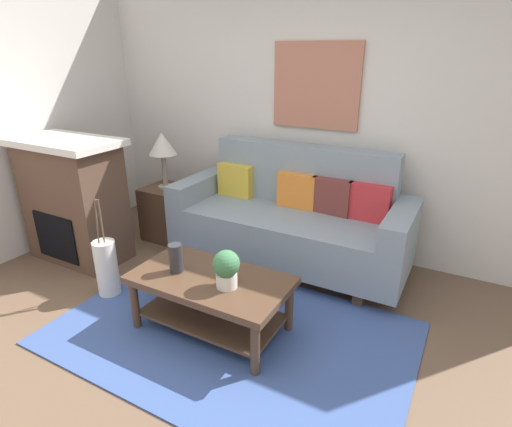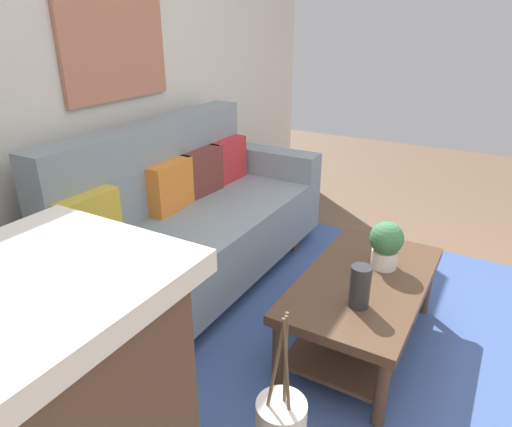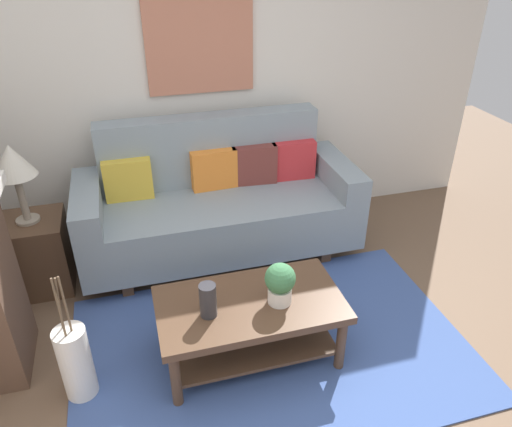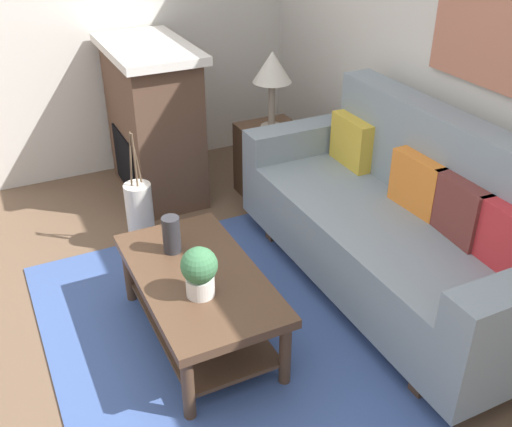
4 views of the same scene
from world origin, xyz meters
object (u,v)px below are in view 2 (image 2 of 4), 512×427
object	(u,v)px
throw_pillow_mustard	(89,223)
tabletop_vase	(360,286)
throw_pillow_orange	(170,186)
coffee_table	(363,297)
side_table	(7,384)
throw_pillow_maroon	(201,172)
couch	(188,225)
framed_painting	(114,35)
potted_plant_tabletop	(386,243)
throw_pillow_crimson	(227,160)

from	to	relation	value
throw_pillow_mustard	tabletop_vase	world-z (taller)	throw_pillow_mustard
throw_pillow_orange	coffee_table	distance (m)	1.38
tabletop_vase	side_table	bearing A→B (deg)	132.61
tabletop_vase	throw_pillow_maroon	bearing A→B (deg)	64.63
throw_pillow_maroon	side_table	size ratio (longest dim) A/B	0.64
couch	side_table	distance (m)	1.39
throw_pillow_mustard	tabletop_vase	distance (m)	1.43
throw_pillow_orange	tabletop_vase	bearing A→B (deg)	-103.10
throw_pillow_mustard	coffee_table	bearing A→B (deg)	-65.75
couch	framed_painting	xyz separation A→B (m)	(0.00, 0.47, 1.15)
potted_plant_tabletop	framed_painting	bearing A→B (deg)	93.35
throw_pillow_maroon	framed_painting	world-z (taller)	framed_painting
couch	framed_painting	world-z (taller)	framed_painting
tabletop_vase	potted_plant_tabletop	distance (m)	0.42
side_table	framed_painting	distance (m)	1.98
couch	framed_painting	distance (m)	1.24
throw_pillow_orange	throw_pillow_maroon	distance (m)	0.33
throw_pillow_crimson	coffee_table	size ratio (longest dim) A/B	0.33
couch	framed_painting	bearing A→B (deg)	90.00
throw_pillow_orange	framed_painting	xyz separation A→B (m)	(-0.00, 0.34, 0.90)
throw_pillow_maroon	framed_painting	bearing A→B (deg)	134.28
couch	throw_pillow_mustard	world-z (taller)	couch
throw_pillow_crimson	coffee_table	distance (m)	1.56
tabletop_vase	potted_plant_tabletop	world-z (taller)	potted_plant_tabletop
coffee_table	throw_pillow_orange	bearing A→B (deg)	87.18
throw_pillow_crimson	framed_painting	size ratio (longest dim) A/B	0.43
side_table	coffee_table	bearing A→B (deg)	-40.03
throw_pillow_crimson	tabletop_vase	bearing A→B (deg)	-125.58
throw_pillow_maroon	throw_pillow_orange	bearing A→B (deg)	180.00
throw_pillow_maroon	framed_painting	xyz separation A→B (m)	(-0.33, 0.34, 0.90)
coffee_table	potted_plant_tabletop	bearing A→B (deg)	-16.47
throw_pillow_orange	side_table	world-z (taller)	throw_pillow_orange
potted_plant_tabletop	side_table	world-z (taller)	potted_plant_tabletop
throw_pillow_mustard	throw_pillow_orange	distance (m)	0.67
throw_pillow_mustard	potted_plant_tabletop	bearing A→B (deg)	-60.97
tabletop_vase	throw_pillow_crimson	bearing A→B (deg)	54.42
coffee_table	side_table	distance (m)	1.71
tabletop_vase	framed_painting	distance (m)	2.04
couch	side_table	size ratio (longest dim) A/B	3.84
coffee_table	tabletop_vase	world-z (taller)	tabletop_vase
couch	tabletop_vase	bearing A→B (deg)	-104.37
throw_pillow_mustard	coffee_table	world-z (taller)	throw_pillow_mustard
throw_pillow_maroon	coffee_table	distance (m)	1.44
throw_pillow_maroon	throw_pillow_crimson	bearing A→B (deg)	0.00
couch	throw_pillow_mustard	distance (m)	0.72
side_table	throw_pillow_mustard	bearing A→B (deg)	18.04
tabletop_vase	framed_painting	bearing A→B (deg)	79.43
throw_pillow_maroon	coffee_table	size ratio (longest dim) A/B	0.33
tabletop_vase	couch	bearing A→B (deg)	75.63
couch	throw_pillow_crimson	world-z (taller)	couch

